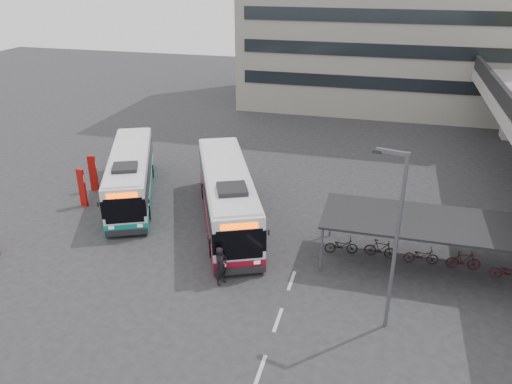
% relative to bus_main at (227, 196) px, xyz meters
% --- Properties ---
extents(ground, '(120.00, 120.00, 0.00)m').
position_rel_bus_main_xyz_m(ground, '(2.34, -5.03, -1.63)').
color(ground, '#28282B').
rests_on(ground, ground).
extents(bike_shelter, '(10.00, 4.00, 2.54)m').
position_rel_bus_main_xyz_m(bike_shelter, '(10.84, -2.03, -0.11)').
color(bike_shelter, '#595B60').
rests_on(bike_shelter, ground).
extents(road_markings, '(0.15, 7.60, 0.01)m').
position_rel_bus_main_xyz_m(road_markings, '(4.84, -8.03, -1.62)').
color(road_markings, beige).
rests_on(road_markings, ground).
extents(bus_main, '(7.11, 11.87, 3.50)m').
position_rel_bus_main_xyz_m(bus_main, '(0.00, 0.00, 0.00)').
color(bus_main, white).
rests_on(bus_main, ground).
extents(bus_teal, '(6.63, 11.01, 3.25)m').
position_rel_bus_main_xyz_m(bus_teal, '(-6.98, 1.63, -0.12)').
color(bus_teal, white).
rests_on(bus_teal, ground).
extents(pedestrian, '(0.73, 0.84, 1.94)m').
position_rel_bus_main_xyz_m(pedestrian, '(1.66, -6.11, -0.65)').
color(pedestrian, black).
rests_on(pedestrian, ground).
extents(lamp_post, '(1.34, 0.48, 7.74)m').
position_rel_bus_main_xyz_m(lamp_post, '(9.17, -7.20, 2.78)').
color(lamp_post, '#595B60').
rests_on(lamp_post, ground).
extents(sign_totem_mid, '(0.53, 0.25, 2.47)m').
position_rel_bus_main_xyz_m(sign_totem_mid, '(-9.29, -0.38, -0.35)').
color(sign_totem_mid, '#9D0E09').
rests_on(sign_totem_mid, ground).
extents(sign_totem_north, '(0.52, 0.28, 2.44)m').
position_rel_bus_main_xyz_m(sign_totem_north, '(-9.93, 1.90, -0.36)').
color(sign_totem_north, '#9D0E09').
rests_on(sign_totem_north, ground).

